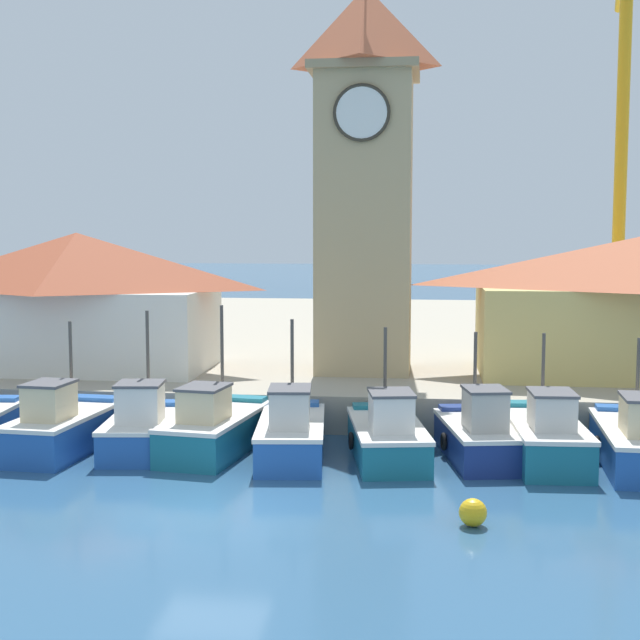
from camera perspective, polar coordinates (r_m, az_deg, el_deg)
The scene contains 15 objects.
ground_plane at distance 21.08m, azimuth -6.99°, elevation -12.39°, with size 300.00×300.00×0.00m, color #2D567A.
quay_wharf at distance 48.52m, azimuth 1.05°, elevation -1.22°, with size 120.00×40.00×1.25m, color #A89E89.
fishing_boat_left_inner at distance 27.55m, azimuth -16.16°, elevation -6.60°, with size 2.23×4.78×3.83m.
fishing_boat_mid_left at distance 27.03m, azimuth -11.13°, elevation -6.79°, with size 2.57×4.43×4.15m.
fishing_boat_center at distance 26.65m, azimuth -6.77°, elevation -6.88°, with size 2.63×5.14×4.32m.
fishing_boat_mid_right at distance 25.87m, azimuth -1.85°, elevation -7.23°, with size 2.38×5.06×3.96m.
fishing_boat_right_inner at distance 25.81m, azimuth 4.34°, elevation -7.35°, with size 2.73×5.10×3.73m.
fishing_boat_right_outer at distance 26.07m, azimuth 10.13°, elevation -7.24°, with size 2.56×4.64×3.61m.
fishing_boat_far_right at distance 26.21m, azimuth 14.24°, elevation -7.21°, with size 2.17×5.06×3.60m.
fishing_boat_end_right at distance 26.39m, azimuth 19.81°, elevation -7.32°, with size 2.37×5.24×3.53m.
clock_tower at distance 33.52m, azimuth 2.89°, elevation 9.42°, with size 3.95×3.95×15.73m.
warehouse_left at distance 35.19m, azimuth -15.23°, elevation 1.30°, with size 10.37×5.58×5.20m.
warehouse_right at distance 34.46m, azimuth 19.70°, elevation 0.94°, with size 11.79×6.09×5.07m.
port_crane_near at distance 42.69m, azimuth 18.67°, elevation 9.05°, with size 2.48×10.13×20.51m.
mooring_buoy at distance 20.49m, azimuth 9.76°, elevation -12.05°, with size 0.63×0.63×0.63m, color gold.
Camera 1 is at (4.86, -19.43, 6.57)m, focal length 50.00 mm.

